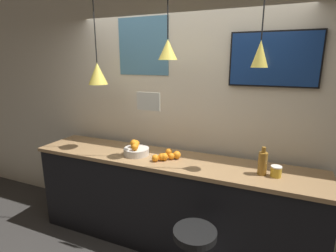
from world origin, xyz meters
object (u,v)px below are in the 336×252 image
at_px(spread_jar, 276,171).
at_px(mounted_tv, 274,59).
at_px(fruit_bowl, 136,150).
at_px(juice_bottle, 263,163).

bearing_deg(spread_jar, mounted_tv, 106.80).
bearing_deg(fruit_bowl, juice_bottle, -0.01).
relative_size(fruit_bowl, spread_jar, 2.81).
relative_size(fruit_bowl, juice_bottle, 1.06).
xyz_separation_m(spread_jar, mounted_tv, (-0.12, 0.39, 0.96)).
height_order(fruit_bowl, mounted_tv, mounted_tv).
distance_m(fruit_bowl, spread_jar, 1.42).
bearing_deg(fruit_bowl, mounted_tv, 16.89).
bearing_deg(juice_bottle, mounted_tv, 90.22).
height_order(fruit_bowl, juice_bottle, juice_bottle).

